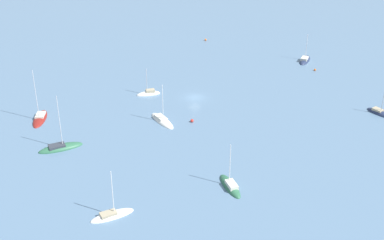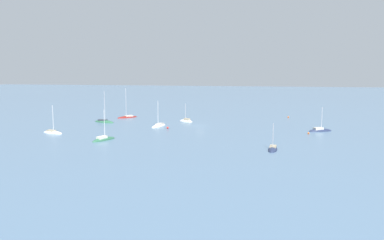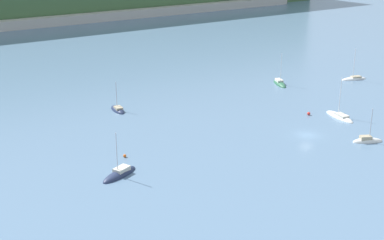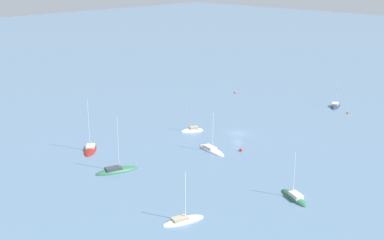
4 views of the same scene
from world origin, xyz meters
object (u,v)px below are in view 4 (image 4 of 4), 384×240
(sailboat_1, at_px, (117,171))
(mooring_buoy_1, at_px, (235,92))
(sailboat_6, at_px, (211,150))
(mooring_buoy_2, at_px, (241,150))
(sailboat_4, at_px, (294,198))
(sailboat_3, at_px, (183,221))
(sailboat_0, at_px, (335,106))
(sailboat_2, at_px, (192,131))
(mooring_buoy_0, at_px, (348,112))
(sailboat_7, at_px, (90,150))

(sailboat_1, height_order, mooring_buoy_1, sailboat_1)
(sailboat_6, bearing_deg, mooring_buoy_2, 54.26)
(sailboat_4, relative_size, mooring_buoy_2, 13.29)
(sailboat_3, relative_size, mooring_buoy_2, 13.41)
(mooring_buoy_1, distance_m, mooring_buoy_2, 54.16)
(sailboat_0, relative_size, sailboat_6, 0.88)
(sailboat_1, distance_m, sailboat_2, 30.24)
(sailboat_6, bearing_deg, sailboat_2, 163.95)
(sailboat_3, bearing_deg, sailboat_6, 51.35)
(sailboat_0, bearing_deg, sailboat_2, 141.37)
(sailboat_4, distance_m, mooring_buoy_2, 25.68)
(mooring_buoy_1, height_order, mooring_buoy_2, mooring_buoy_2)
(sailboat_0, distance_m, sailboat_3, 83.21)
(sailboat_1, xyz_separation_m, sailboat_6, (-22.36, 5.48, -0.01))
(mooring_buoy_0, xyz_separation_m, mooring_buoy_1, (3.40, -37.59, 0.03))
(sailboat_6, relative_size, mooring_buoy_1, 15.22)
(mooring_buoy_0, height_order, mooring_buoy_2, mooring_buoy_2)
(sailboat_1, distance_m, mooring_buoy_1, 72.12)
(sailboat_6, bearing_deg, sailboat_3, -43.04)
(sailboat_1, bearing_deg, sailboat_2, 33.99)
(sailboat_6, xyz_separation_m, mooring_buoy_0, (-48.62, 6.96, 0.21))
(sailboat_0, xyz_separation_m, mooring_buoy_0, (4.22, 6.21, 0.18))
(sailboat_0, height_order, sailboat_7, sailboat_7)
(sailboat_0, bearing_deg, sailboat_4, -178.65)
(mooring_buoy_0, distance_m, mooring_buoy_2, 44.30)
(mooring_buoy_0, xyz_separation_m, mooring_buoy_2, (44.25, -2.04, 0.07))
(sailboat_0, bearing_deg, mooring_buoy_1, 81.46)
(mooring_buoy_1, bearing_deg, sailboat_1, 20.41)
(sailboat_3, height_order, sailboat_4, sailboat_3)
(mooring_buoy_0, relative_size, mooring_buoy_1, 0.90)
(sailboat_1, relative_size, mooring_buoy_2, 17.68)
(sailboat_1, distance_m, sailboat_4, 35.74)
(sailboat_3, xyz_separation_m, mooring_buoy_2, (-32.63, -14.41, 0.27))
(sailboat_4, bearing_deg, sailboat_6, 8.33)
(sailboat_4, xyz_separation_m, sailboat_6, (-8.16, -27.32, -0.04))
(sailboat_6, xyz_separation_m, sailboat_7, (18.60, -19.75, 0.03))
(sailboat_1, distance_m, sailboat_6, 23.02)
(mooring_buoy_1, bearing_deg, mooring_buoy_2, 41.03)
(sailboat_6, bearing_deg, sailboat_1, -91.19)
(sailboat_3, distance_m, sailboat_7, 40.25)
(sailboat_3, xyz_separation_m, sailboat_7, (-9.65, -39.07, 0.02))
(mooring_buoy_1, xyz_separation_m, mooring_buoy_2, (40.86, 35.55, 0.03))
(sailboat_2, xyz_separation_m, sailboat_6, (6.99, 12.79, -0.04))
(sailboat_3, bearing_deg, mooring_buoy_0, 26.12)
(sailboat_2, height_order, sailboat_7, sailboat_7)
(sailboat_4, height_order, mooring_buoy_1, sailboat_4)
(sailboat_4, bearing_deg, sailboat_3, 93.28)
(mooring_buoy_0, bearing_deg, sailboat_4, 19.73)
(sailboat_7, xyz_separation_m, mooring_buoy_1, (-63.83, -10.89, 0.21))
(sailboat_2, distance_m, mooring_buoy_2, 17.89)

